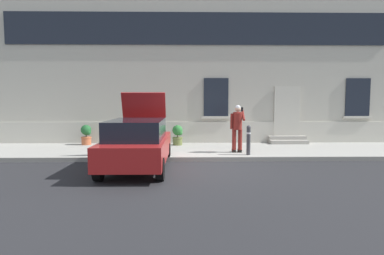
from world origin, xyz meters
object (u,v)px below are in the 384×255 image
(hatchback_car_red, at_px, (137,143))
(bollard_near_person, at_px, (249,139))
(planter_charcoal, at_px, (132,134))
(planter_terracotta, at_px, (86,134))
(bollard_far_left, at_px, (156,139))
(person_on_phone, at_px, (237,125))
(planter_olive, at_px, (178,135))

(hatchback_car_red, xyz_separation_m, bollard_near_person, (3.65, 1.61, -0.09))
(hatchback_car_red, distance_m, bollard_near_person, 3.99)
(planter_charcoal, bearing_deg, bollard_near_person, -30.55)
(hatchback_car_red, distance_m, planter_terracotta, 5.16)
(bollard_far_left, xyz_separation_m, person_on_phone, (2.95, 0.51, 0.44))
(bollard_near_person, height_order, person_on_phone, person_on_phone)
(bollard_far_left, bearing_deg, hatchback_car_red, -103.63)
(bollard_far_left, height_order, person_on_phone, person_on_phone)
(hatchback_car_red, height_order, planter_terracotta, hatchback_car_red)
(hatchback_car_red, bearing_deg, planter_terracotta, 123.57)
(person_on_phone, distance_m, planter_charcoal, 4.76)
(planter_terracotta, bearing_deg, bollard_far_left, -39.70)
(hatchback_car_red, bearing_deg, person_on_phone, 32.46)
(planter_olive, bearing_deg, planter_terracotta, 177.20)
(bollard_far_left, distance_m, planter_charcoal, 2.96)
(planter_terracotta, bearing_deg, bollard_near_person, -22.48)
(bollard_far_left, bearing_deg, planter_terracotta, 140.30)
(hatchback_car_red, bearing_deg, bollard_near_person, 23.74)
(bollard_far_left, relative_size, planter_charcoal, 1.22)
(planter_terracotta, xyz_separation_m, planter_charcoal, (1.98, -0.02, 0.00))
(hatchback_car_red, relative_size, person_on_phone, 2.33)
(person_on_phone, bearing_deg, planter_charcoal, 163.44)
(hatchback_car_red, distance_m, planter_olive, 4.25)
(bollard_near_person, xyz_separation_m, bollard_far_left, (-3.26, 0.00, 0.00))
(person_on_phone, xyz_separation_m, planter_terracotta, (-6.19, 2.18, -0.55))
(hatchback_car_red, bearing_deg, planter_olive, 75.03)
(hatchback_car_red, relative_size, planter_charcoal, 4.74)
(planter_charcoal, height_order, planter_olive, same)
(bollard_far_left, bearing_deg, planter_olive, 74.17)
(bollard_far_left, height_order, planter_terracotta, bollard_far_left)
(person_on_phone, relative_size, planter_charcoal, 2.03)
(planter_charcoal, xyz_separation_m, planter_olive, (1.98, -0.18, 0.00))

